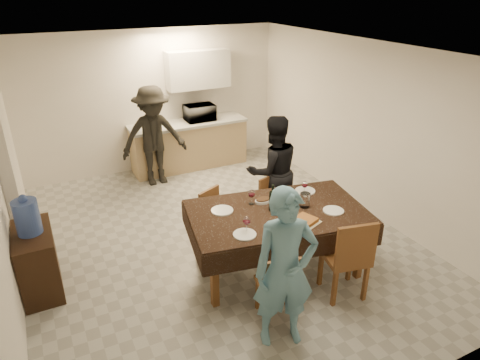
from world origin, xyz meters
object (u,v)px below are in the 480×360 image
object	(u,v)px
person_near	(285,270)
console	(38,261)
water_jug	(27,217)
person_kitchen	(154,136)
microwave	(200,113)
person_far	(273,171)
dining_table	(278,214)
savoury_tart	(303,222)
water_pitcher	(305,200)
wine_bottle	(272,198)

from	to	relation	value
person_near	console	bearing A→B (deg)	154.32
water_jug	person_kitchen	distance (m)	3.09
person_near	person_kitchen	world-z (taller)	person_kitchen
microwave	person_far	world-z (taller)	person_far
dining_table	person_far	size ratio (longest dim) A/B	1.38
dining_table	microwave	distance (m)	3.65
console	person_far	bearing A→B (deg)	2.97
water_jug	person_kitchen	world-z (taller)	person_kitchen
dining_table	savoury_tart	bearing A→B (deg)	-65.36
water_pitcher	person_kitchen	world-z (taller)	person_kitchen
person_kitchen	savoury_tart	bearing A→B (deg)	-78.57
water_jug	water_pitcher	bearing A→B (deg)	-16.99
person_near	person_far	size ratio (longest dim) A/B	1.02
savoury_tart	dining_table	bearing A→B (deg)	104.74
dining_table	person_near	size ratio (longest dim) A/B	1.36
console	water_jug	world-z (taller)	water_jug
console	person_far	xyz separation A→B (m)	(3.25, 0.17, 0.44)
water_pitcher	person_far	world-z (taller)	person_far
dining_table	water_pitcher	distance (m)	0.38
person_far	water_pitcher	bearing A→B (deg)	85.91
person_near	person_kitchen	xyz separation A→B (m)	(-0.07, 4.22, 0.04)
microwave	person_near	xyz separation A→B (m)	(-0.98, -4.67, -0.22)
dining_table	wine_bottle	xyz separation A→B (m)	(-0.05, 0.05, 0.21)
microwave	water_jug	bearing A→B (deg)	41.22
dining_table	water_jug	size ratio (longest dim) A/B	5.73
wine_bottle	savoury_tart	bearing A→B (deg)	-70.77
wine_bottle	person_far	xyz separation A→B (m)	(0.60, 1.00, -0.17)
person_kitchen	dining_table	bearing A→B (deg)	-78.98
console	savoury_tart	distance (m)	3.10
savoury_tart	microwave	xyz separation A→B (m)	(0.33, 4.00, 0.21)
console	person_kitchen	size ratio (longest dim) A/B	0.48
water_jug	person_far	size ratio (longest dim) A/B	0.24
savoury_tart	person_kitchen	xyz separation A→B (m)	(-0.72, 3.55, 0.03)
console	person_far	size ratio (longest dim) A/B	0.51
wine_bottle	person_far	distance (m)	1.18
water_jug	microwave	size ratio (longest dim) A/B	0.72
wine_bottle	microwave	xyz separation A→B (m)	(0.48, 3.57, 0.07)
wine_bottle	microwave	size ratio (longest dim) A/B	0.61
console	water_pitcher	xyz separation A→B (m)	(3.05, -0.93, 0.53)
dining_table	microwave	size ratio (longest dim) A/B	4.15
dining_table	console	size ratio (longest dim) A/B	2.73
person_kitchen	microwave	bearing A→B (deg)	23.30
water_jug	savoury_tart	distance (m)	3.07
dining_table	console	xyz separation A→B (m)	(-2.70, 0.88, -0.40)
water_jug	wine_bottle	distance (m)	2.77
savoury_tart	person_near	size ratio (longest dim) A/B	0.23
person_kitchen	person_near	bearing A→B (deg)	-89.08
water_pitcher	savoury_tart	distance (m)	0.42
dining_table	person_far	bearing A→B (deg)	72.25
wine_bottle	person_kitchen	bearing A→B (deg)	100.31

